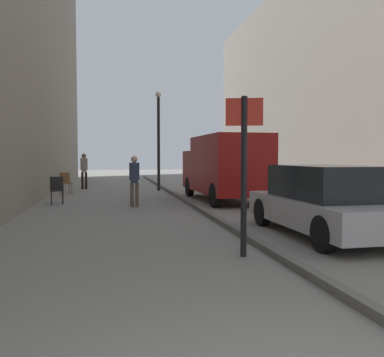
{
  "coord_description": "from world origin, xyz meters",
  "views": [
    {
      "loc": [
        -1.03,
        -1.54,
        1.63
      ],
      "look_at": [
        1.12,
        9.41,
        1.04
      ],
      "focal_mm": 38.63,
      "sensor_mm": 36.0,
      "label": 1
    }
  ],
  "objects_px": {
    "parked_car": "(325,201)",
    "street_sign_post": "(244,162)",
    "cafe_chair_near_window": "(57,188)",
    "cafe_chair_by_doorway": "(66,182)",
    "pedestrian_mid_block": "(134,178)",
    "pedestrian_main_foreground": "(84,169)",
    "lamp_post": "(159,134)",
    "delivery_van": "(224,166)"
  },
  "relations": [
    {
      "from": "parked_car",
      "to": "street_sign_post",
      "type": "xyz_separation_m",
      "value": [
        -2.23,
        -1.43,
        0.83
      ]
    },
    {
      "from": "parked_car",
      "to": "cafe_chair_near_window",
      "type": "relative_size",
      "value": 4.49
    },
    {
      "from": "street_sign_post",
      "to": "cafe_chair_by_doorway",
      "type": "bearing_deg",
      "value": -55.51
    },
    {
      "from": "parked_car",
      "to": "cafe_chair_by_doorway",
      "type": "height_order",
      "value": "parked_car"
    },
    {
      "from": "pedestrian_mid_block",
      "to": "pedestrian_main_foreground",
      "type": "bearing_deg",
      "value": -64.38
    },
    {
      "from": "pedestrian_mid_block",
      "to": "street_sign_post",
      "type": "height_order",
      "value": "street_sign_post"
    },
    {
      "from": "street_sign_post",
      "to": "cafe_chair_near_window",
      "type": "relative_size",
      "value": 2.77
    },
    {
      "from": "pedestrian_mid_block",
      "to": "cafe_chair_by_doorway",
      "type": "xyz_separation_m",
      "value": [
        -2.71,
        5.32,
        -0.41
      ]
    },
    {
      "from": "pedestrian_main_foreground",
      "to": "cafe_chair_by_doorway",
      "type": "bearing_deg",
      "value": 75.22
    },
    {
      "from": "pedestrian_mid_block",
      "to": "cafe_chair_near_window",
      "type": "distance_m",
      "value": 3.0
    },
    {
      "from": "pedestrian_mid_block",
      "to": "street_sign_post",
      "type": "distance_m",
      "value": 7.24
    },
    {
      "from": "street_sign_post",
      "to": "cafe_chair_by_doorway",
      "type": "relative_size",
      "value": 2.77
    },
    {
      "from": "parked_car",
      "to": "cafe_chair_by_doorway",
      "type": "relative_size",
      "value": 4.49
    },
    {
      "from": "lamp_post",
      "to": "cafe_chair_by_doorway",
      "type": "bearing_deg",
      "value": -165.69
    },
    {
      "from": "delivery_van",
      "to": "lamp_post",
      "type": "xyz_separation_m",
      "value": [
        -1.86,
        5.08,
        1.44
      ]
    },
    {
      "from": "cafe_chair_near_window",
      "to": "cafe_chair_by_doorway",
      "type": "bearing_deg",
      "value": -97.18
    },
    {
      "from": "pedestrian_main_foreground",
      "to": "lamp_post",
      "type": "distance_m",
      "value": 4.29
    },
    {
      "from": "pedestrian_main_foreground",
      "to": "pedestrian_mid_block",
      "type": "xyz_separation_m",
      "value": [
        2.09,
        -8.02,
        -0.08
      ]
    },
    {
      "from": "delivery_van",
      "to": "cafe_chair_by_doorway",
      "type": "distance_m",
      "value": 7.32
    },
    {
      "from": "cafe_chair_by_doorway",
      "to": "parked_car",
      "type": "bearing_deg",
      "value": 95.96
    },
    {
      "from": "pedestrian_mid_block",
      "to": "delivery_van",
      "type": "bearing_deg",
      "value": -147.59
    },
    {
      "from": "lamp_post",
      "to": "cafe_chair_by_doorway",
      "type": "relative_size",
      "value": 5.06
    },
    {
      "from": "pedestrian_main_foreground",
      "to": "cafe_chair_near_window",
      "type": "height_order",
      "value": "pedestrian_main_foreground"
    },
    {
      "from": "cafe_chair_near_window",
      "to": "pedestrian_main_foreground",
      "type": "bearing_deg",
      "value": -103.3
    },
    {
      "from": "street_sign_post",
      "to": "delivery_van",
      "type": "bearing_deg",
      "value": -87.11
    },
    {
      "from": "delivery_van",
      "to": "lamp_post",
      "type": "relative_size",
      "value": 1.16
    },
    {
      "from": "pedestrian_main_foreground",
      "to": "cafe_chair_near_window",
      "type": "xyz_separation_m",
      "value": [
        -0.51,
        -6.58,
        -0.49
      ]
    },
    {
      "from": "pedestrian_mid_block",
      "to": "cafe_chair_near_window",
      "type": "bearing_deg",
      "value": -17.91
    },
    {
      "from": "pedestrian_mid_block",
      "to": "cafe_chair_by_doorway",
      "type": "distance_m",
      "value": 5.98
    },
    {
      "from": "pedestrian_mid_block",
      "to": "lamp_post",
      "type": "distance_m",
      "value": 6.81
    },
    {
      "from": "delivery_van",
      "to": "street_sign_post",
      "type": "bearing_deg",
      "value": -105.1
    },
    {
      "from": "parked_car",
      "to": "pedestrian_main_foreground",
      "type": "bearing_deg",
      "value": 112.05
    },
    {
      "from": "pedestrian_main_foreground",
      "to": "parked_car",
      "type": "height_order",
      "value": "pedestrian_main_foreground"
    },
    {
      "from": "delivery_van",
      "to": "cafe_chair_near_window",
      "type": "distance_m",
      "value": 6.02
    },
    {
      "from": "pedestrian_mid_block",
      "to": "lamp_post",
      "type": "height_order",
      "value": "lamp_post"
    },
    {
      "from": "cafe_chair_near_window",
      "to": "cafe_chair_by_doorway",
      "type": "height_order",
      "value": "same"
    },
    {
      "from": "lamp_post",
      "to": "delivery_van",
      "type": "bearing_deg",
      "value": -69.92
    },
    {
      "from": "parked_car",
      "to": "cafe_chair_near_window",
      "type": "height_order",
      "value": "parked_car"
    },
    {
      "from": "parked_car",
      "to": "cafe_chair_near_window",
      "type": "bearing_deg",
      "value": 130.62
    },
    {
      "from": "parked_car",
      "to": "cafe_chair_by_doorway",
      "type": "xyz_separation_m",
      "value": [
        -6.32,
        10.98,
        -0.17
      ]
    },
    {
      "from": "lamp_post",
      "to": "pedestrian_mid_block",
      "type": "bearing_deg",
      "value": -103.33
    },
    {
      "from": "pedestrian_main_foreground",
      "to": "parked_car",
      "type": "relative_size",
      "value": 0.43
    }
  ]
}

